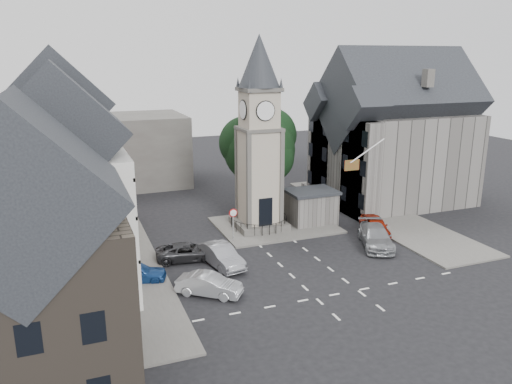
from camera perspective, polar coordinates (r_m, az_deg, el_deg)
name	(u,v)px	position (r m, az deg, el deg)	size (l,w,h in m)	color
ground	(299,262)	(36.86, 4.93, -7.95)	(120.00, 120.00, 0.00)	black
pavement_west	(114,255)	(39.19, -15.95, -6.96)	(6.00, 30.00, 0.14)	#595651
pavement_east	(375,212)	(49.11, 13.49, -2.26)	(6.00, 26.00, 0.14)	#595651
central_island	(275,225)	(44.20, 2.15, -3.79)	(10.00, 8.00, 0.16)	#595651
road_markings	(337,294)	(32.47, 9.25, -11.44)	(20.00, 8.00, 0.01)	silver
clock_tower	(259,136)	(41.69, 0.35, 6.46)	(4.86, 4.86, 16.25)	#4C4944
stone_shelter	(311,207)	(44.67, 6.31, -1.69)	(4.30, 3.30, 3.08)	#56524F
town_tree	(259,139)	(47.20, 0.39, 6.09)	(7.20, 7.20, 10.80)	black
warning_sign_post	(233,219)	(39.71, -2.61, -3.05)	(0.70, 0.19, 2.85)	black
terrace_pink	(61,150)	(47.02, -21.38, 4.52)	(8.10, 7.60, 12.80)	#D29490
terrace_cream	(62,168)	(39.16, -21.29, 2.55)	(8.10, 7.60, 12.80)	beige
terrace_tudor	(64,202)	(31.47, -21.10, -1.09)	(8.10, 7.60, 12.00)	silver
building_sw_stone	(31,281)	(23.30, -24.34, -9.27)	(8.60, 7.60, 10.40)	#443B33
backdrop_west	(96,152)	(59.37, -17.85, 4.33)	(20.00, 10.00, 8.00)	#4C4944
east_building	(392,141)	(52.14, 15.33, 5.63)	(14.40, 11.40, 12.60)	#56524F
east_boundary_wall	(339,206)	(49.14, 9.51, -1.57)	(0.40, 16.00, 0.90)	#56524F
flagpole	(367,151)	(42.06, 12.62, 4.63)	(3.68, 0.10, 2.74)	white
car_west_blue	(137,272)	(34.35, -13.49, -8.93)	(1.56, 3.88, 1.32)	navy
car_west_silver	(209,285)	(31.83, -5.37, -10.52)	(1.45, 4.16, 1.37)	#B3B6BB
car_west_grey	(187,252)	(37.17, -7.87, -6.78)	(2.11, 4.57, 1.27)	#29292B
car_island_silver	(221,256)	(35.86, -4.01, -7.27)	(1.63, 4.67, 1.54)	gray
car_island_east	(376,237)	(40.47, 13.51, -4.97)	(2.22, 5.46, 1.58)	gray
car_east_red	(375,226)	(43.09, 13.43, -3.75)	(1.81, 4.50, 1.53)	maroon
pedestrian	(367,215)	(45.76, 12.61, -2.60)	(0.55, 0.36, 1.51)	#ACA18E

